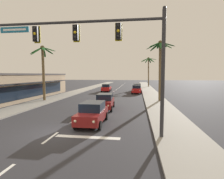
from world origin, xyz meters
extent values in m
plane|color=#2D2D33|center=(0.00, 0.00, 0.00)|extent=(220.00, 220.00, 0.00)
cube|color=gray|center=(7.80, 20.00, 0.07)|extent=(3.20, 110.00, 0.14)
cube|color=gray|center=(-7.80, 20.00, 0.07)|extent=(3.20, 110.00, 0.14)
cube|color=silver|center=(0.00, -0.99, 0.00)|extent=(0.16, 2.00, 0.01)
cube|color=silver|center=(0.00, 3.26, 0.00)|extent=(0.16, 2.00, 0.01)
cube|color=silver|center=(0.00, 7.51, 0.00)|extent=(0.16, 2.00, 0.01)
cube|color=silver|center=(0.00, 11.76, 0.00)|extent=(0.16, 2.00, 0.01)
cube|color=silver|center=(0.00, 16.01, 0.00)|extent=(0.16, 2.00, 0.01)
cube|color=silver|center=(0.00, 20.26, 0.00)|extent=(0.16, 2.00, 0.01)
cube|color=silver|center=(0.00, 24.52, 0.00)|extent=(0.16, 2.00, 0.01)
cube|color=silver|center=(0.00, 28.77, 0.00)|extent=(0.16, 2.00, 0.01)
cube|color=silver|center=(0.00, 33.02, 0.00)|extent=(0.16, 2.00, 0.01)
cube|color=silver|center=(0.00, 37.27, 0.00)|extent=(0.16, 2.00, 0.01)
cube|color=silver|center=(0.00, 41.52, 0.00)|extent=(0.16, 2.00, 0.01)
cube|color=silver|center=(0.00, 45.77, 0.00)|extent=(0.16, 2.00, 0.01)
cube|color=silver|center=(0.00, 50.02, 0.00)|extent=(0.16, 2.00, 0.01)
cube|color=silver|center=(0.00, 54.28, 0.00)|extent=(0.16, 2.00, 0.01)
cube|color=silver|center=(0.00, 58.53, 0.00)|extent=(0.16, 2.00, 0.01)
cube|color=silver|center=(0.00, 62.78, 0.00)|extent=(0.16, 2.00, 0.01)
cube|color=silver|center=(0.00, 67.03, 0.00)|extent=(0.16, 2.00, 0.01)
cube|color=silver|center=(2.20, -0.60, 0.00)|extent=(4.00, 0.44, 0.01)
cylinder|color=#2D2D33|center=(6.61, -0.27, 3.73)|extent=(0.22, 0.22, 7.47)
cylinder|color=#2D2D33|center=(1.45, -0.27, 6.95)|extent=(10.32, 0.16, 0.16)
sphere|color=#2D2D33|center=(6.61, -0.27, 7.53)|extent=(0.20, 0.20, 0.20)
cube|color=black|center=(4.03, -0.29, 6.31)|extent=(0.32, 0.26, 0.92)
sphere|color=black|center=(4.03, -0.43, 6.61)|extent=(0.17, 0.17, 0.17)
sphere|color=yellow|center=(4.03, -0.43, 6.31)|extent=(0.17, 0.17, 0.17)
sphere|color=black|center=(4.03, -0.43, 6.01)|extent=(0.17, 0.17, 0.17)
cube|color=yellow|center=(4.03, -0.13, 6.31)|extent=(0.42, 0.03, 1.04)
cube|color=black|center=(1.45, -0.29, 6.31)|extent=(0.32, 0.26, 0.92)
sphere|color=black|center=(1.45, -0.43, 6.61)|extent=(0.17, 0.17, 0.17)
sphere|color=yellow|center=(1.45, -0.43, 6.31)|extent=(0.17, 0.17, 0.17)
sphere|color=black|center=(1.45, -0.43, 6.01)|extent=(0.17, 0.17, 0.17)
cube|color=yellow|center=(1.45, -0.13, 6.31)|extent=(0.42, 0.03, 1.04)
cube|color=black|center=(-1.13, -0.29, 6.31)|extent=(0.32, 0.26, 0.92)
sphere|color=black|center=(-1.13, -0.43, 6.61)|extent=(0.17, 0.17, 0.17)
sphere|color=yellow|center=(-1.13, -0.43, 6.31)|extent=(0.17, 0.17, 0.17)
sphere|color=black|center=(-1.13, -0.43, 6.01)|extent=(0.17, 0.17, 0.17)
cube|color=yellow|center=(-1.13, -0.13, 6.31)|extent=(0.42, 0.03, 1.04)
cube|color=#196B93|center=(-2.57, -0.27, 6.63)|extent=(1.95, 0.05, 0.36)
cube|color=white|center=(-2.57, -0.30, 6.63)|extent=(1.56, 0.01, 0.12)
cube|color=maroon|center=(1.76, 2.32, 0.68)|extent=(1.78, 4.31, 0.72)
cube|color=black|center=(1.76, 2.47, 1.36)|extent=(1.61, 2.21, 0.64)
cylinder|color=black|center=(2.63, 0.91, 0.32)|extent=(0.22, 0.64, 0.64)
cylinder|color=black|center=(0.90, 0.90, 0.32)|extent=(0.22, 0.64, 0.64)
cylinder|color=black|center=(2.61, 3.75, 0.32)|extent=(0.22, 0.64, 0.64)
cylinder|color=black|center=(0.89, 3.74, 0.32)|extent=(0.22, 0.64, 0.64)
sphere|color=#F9EFC6|center=(2.39, 0.16, 0.76)|extent=(0.18, 0.18, 0.18)
sphere|color=#F9EFC6|center=(1.15, 0.15, 0.76)|extent=(0.18, 0.18, 0.18)
cube|color=red|center=(2.41, 4.49, 0.78)|extent=(0.24, 0.06, 0.20)
cube|color=red|center=(1.09, 4.48, 0.78)|extent=(0.24, 0.06, 0.20)
cube|color=maroon|center=(1.64, 8.34, 0.68)|extent=(1.97, 4.38, 0.72)
cube|color=black|center=(1.63, 8.49, 1.36)|extent=(1.70, 2.27, 0.64)
cylinder|color=black|center=(2.57, 6.96, 0.32)|extent=(0.25, 0.65, 0.64)
cylinder|color=black|center=(0.85, 6.88, 0.32)|extent=(0.25, 0.65, 0.64)
cylinder|color=black|center=(2.43, 9.79, 0.32)|extent=(0.25, 0.65, 0.64)
cylinder|color=black|center=(0.71, 9.71, 0.32)|extent=(0.25, 0.65, 0.64)
sphere|color=#F9EFC6|center=(2.37, 6.20, 0.76)|extent=(0.18, 0.18, 0.18)
sphere|color=#F9EFC6|center=(1.13, 6.14, 0.76)|extent=(0.18, 0.18, 0.18)
cube|color=red|center=(2.20, 10.52, 0.78)|extent=(0.24, 0.07, 0.20)
cube|color=red|center=(0.88, 10.46, 0.78)|extent=(0.24, 0.07, 0.20)
cube|color=red|center=(-1.60, 28.28, 0.68)|extent=(1.93, 4.36, 0.72)
cube|color=black|center=(-1.60, 28.13, 1.36)|extent=(1.68, 2.26, 0.64)
cylinder|color=black|center=(-2.52, 29.66, 0.32)|extent=(0.24, 0.65, 0.64)
cylinder|color=black|center=(-0.80, 29.73, 0.32)|extent=(0.24, 0.65, 0.64)
cylinder|color=black|center=(-2.41, 26.83, 0.32)|extent=(0.24, 0.65, 0.64)
cylinder|color=black|center=(-0.69, 26.89, 0.32)|extent=(0.24, 0.65, 0.64)
sphere|color=#B2B2AD|center=(-2.31, 30.42, 0.76)|extent=(0.18, 0.18, 0.18)
sphere|color=#B2B2AD|center=(-1.07, 30.47, 0.76)|extent=(0.18, 0.18, 0.18)
cube|color=red|center=(-2.18, 26.09, 0.78)|extent=(0.24, 0.07, 0.20)
cube|color=red|center=(-0.86, 26.15, 0.78)|extent=(0.24, 0.07, 0.20)
cube|color=red|center=(5.08, 25.28, 0.68)|extent=(1.92, 4.36, 0.72)
cube|color=black|center=(5.08, 25.43, 1.36)|extent=(1.68, 2.26, 0.64)
cylinder|color=black|center=(5.89, 23.83, 0.32)|extent=(0.24, 0.65, 0.64)
cylinder|color=black|center=(4.16, 23.89, 0.32)|extent=(0.24, 0.65, 0.64)
cylinder|color=black|center=(5.99, 26.67, 0.32)|extent=(0.24, 0.65, 0.64)
cylinder|color=black|center=(4.27, 26.73, 0.32)|extent=(0.24, 0.65, 0.64)
sphere|color=#B2B2AD|center=(5.62, 23.09, 0.76)|extent=(0.18, 0.18, 0.18)
sphere|color=#B2B2AD|center=(4.38, 23.13, 0.76)|extent=(0.18, 0.18, 0.18)
cube|color=red|center=(5.81, 27.41, 0.78)|extent=(0.24, 0.07, 0.20)
cube|color=red|center=(4.50, 27.46, 0.78)|extent=(0.24, 0.07, 0.20)
cube|color=silver|center=(5.15, 30.56, 0.68)|extent=(1.84, 4.33, 0.72)
cube|color=black|center=(5.15, 30.71, 1.36)|extent=(1.64, 2.23, 0.64)
cylinder|color=black|center=(5.98, 29.13, 0.32)|extent=(0.23, 0.64, 0.64)
cylinder|color=black|center=(4.26, 29.16, 0.32)|extent=(0.23, 0.64, 0.64)
cylinder|color=black|center=(6.04, 31.96, 0.32)|extent=(0.23, 0.64, 0.64)
cylinder|color=black|center=(4.31, 32.00, 0.32)|extent=(0.23, 0.64, 0.64)
sphere|color=#B2B2AD|center=(5.72, 28.38, 0.76)|extent=(0.18, 0.18, 0.18)
sphere|color=#B2B2AD|center=(4.49, 28.40, 0.76)|extent=(0.18, 0.18, 0.18)
cube|color=red|center=(5.85, 32.71, 0.78)|extent=(0.24, 0.06, 0.20)
cube|color=red|center=(4.53, 32.73, 0.78)|extent=(0.24, 0.06, 0.20)
cylinder|color=brown|center=(-8.01, 13.02, 3.74)|extent=(0.42, 0.37, 7.49)
ellipsoid|color=#236028|center=(-6.99, 12.84, 7.27)|extent=(2.20, 0.76, 0.76)
ellipsoid|color=#236028|center=(-7.73, 14.02, 7.21)|extent=(1.00, 2.15, 0.88)
ellipsoid|color=#236028|center=(-8.32, 13.90, 6.98)|extent=(0.98, 1.96, 1.33)
ellipsoid|color=#236028|center=(-9.05, 13.16, 7.17)|extent=(2.14, 0.68, 0.95)
ellipsoid|color=#236028|center=(-8.42, 12.18, 6.98)|extent=(1.17, 1.92, 1.33)
ellipsoid|color=#236028|center=(-7.45, 12.15, 7.24)|extent=(1.53, 2.00, 0.83)
sphere|color=#4C4223|center=(-8.03, 13.02, 7.53)|extent=(0.60, 0.60, 0.60)
cylinder|color=brown|center=(8.26, 14.75, 4.04)|extent=(0.45, 0.37, 8.08)
ellipsoid|color=#1E5123|center=(9.23, 14.86, 7.91)|extent=(2.10, 0.63, 0.68)
ellipsoid|color=#1E5123|center=(8.76, 15.62, 7.97)|extent=(1.44, 1.98, 0.55)
ellipsoid|color=#1E5123|center=(8.12, 15.75, 7.89)|extent=(0.61, 2.08, 0.72)
ellipsoid|color=#1E5123|center=(7.59, 15.41, 7.67)|extent=(1.61, 1.65, 1.14)
ellipsoid|color=#1E5123|center=(7.28, 14.71, 7.72)|extent=(1.96, 0.48, 1.05)
ellipsoid|color=#1E5123|center=(7.46, 14.14, 7.80)|extent=(1.82, 1.56, 0.90)
ellipsoid|color=#1E5123|center=(8.17, 13.86, 7.63)|extent=(0.50, 1.88, 1.21)
ellipsoid|color=#1E5123|center=(8.88, 14.11, 7.67)|extent=(1.65, 1.61, 1.14)
sphere|color=#4C4223|center=(8.22, 14.75, 8.13)|extent=(0.60, 0.60, 0.60)
cylinder|color=brown|center=(8.48, 44.64, 4.28)|extent=(0.49, 0.33, 8.56)
ellipsoid|color=#236028|center=(9.61, 44.72, 8.40)|extent=(2.46, 0.56, 0.65)
ellipsoid|color=#236028|center=(9.37, 45.14, 8.07)|extent=(2.17, 1.39, 1.29)
ellipsoid|color=#236028|center=(8.82, 45.57, 7.97)|extent=(1.23, 2.10, 1.50)
ellipsoid|color=#236028|center=(7.98, 45.60, 8.01)|extent=(1.25, 2.15, 1.42)
ellipsoid|color=#236028|center=(7.30, 44.92, 8.18)|extent=(2.36, 0.96, 1.08)
ellipsoid|color=#236028|center=(7.34, 44.53, 8.04)|extent=(2.24, 0.63, 1.35)
ellipsoid|color=#236028|center=(8.01, 43.63, 8.06)|extent=(1.17, 2.22, 1.31)
ellipsoid|color=#236028|center=(8.89, 43.56, 8.32)|extent=(1.35, 2.36, 0.82)
ellipsoid|color=#236028|center=(9.09, 43.84, 8.01)|extent=(1.72, 1.91, 1.42)
sphere|color=#4C4223|center=(8.40, 44.64, 8.61)|extent=(0.60, 0.60, 0.60)
cube|color=tan|center=(-13.20, 12.69, 1.86)|extent=(5.93, 26.88, 3.72)
cube|color=#3D3838|center=(-13.20, 12.69, 3.84)|extent=(6.10, 27.15, 0.24)
cube|color=black|center=(-9.79, 12.69, 2.60)|extent=(1.00, 22.85, 0.12)
cube|color=black|center=(-10.22, 12.69, 1.40)|extent=(0.06, 21.50, 1.80)
camera|label=1|loc=(5.15, -10.99, 3.82)|focal=28.95mm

